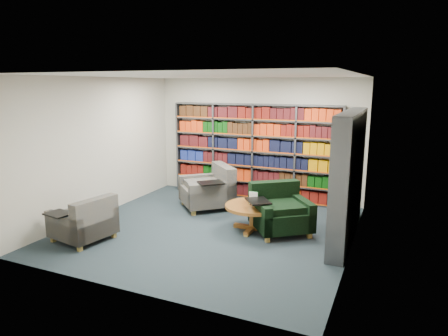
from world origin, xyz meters
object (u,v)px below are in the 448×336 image
at_px(coffee_table, 253,210).
at_px(chair_teal_front, 86,223).
at_px(chair_green_right, 279,212).
at_px(chair_teal_left, 211,191).

bearing_deg(coffee_table, chair_teal_front, -146.25).
bearing_deg(coffee_table, chair_green_right, 22.93).
xyz_separation_m(chair_green_right, chair_teal_front, (-2.89, -1.82, -0.03)).
bearing_deg(chair_teal_left, chair_teal_front, -113.45).
bearing_deg(chair_teal_left, coffee_table, -36.19).
relative_size(chair_teal_left, chair_teal_front, 1.31).
relative_size(chair_teal_front, coffee_table, 1.06).
xyz_separation_m(chair_teal_left, chair_green_right, (1.76, -0.78, -0.02)).
distance_m(chair_teal_left, chair_teal_front, 2.84).
xyz_separation_m(chair_teal_front, coffee_table, (2.45, 1.64, 0.07)).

